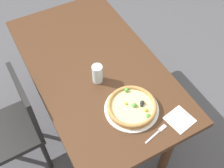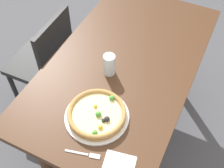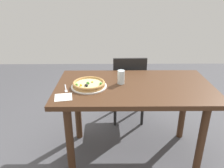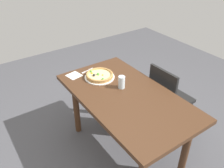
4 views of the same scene
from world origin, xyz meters
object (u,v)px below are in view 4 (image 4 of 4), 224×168
fork (87,71)px  dining_table (126,104)px  chair_near (168,98)px  plate (100,77)px  pizza (99,75)px  napkin (74,75)px  drinking_glass (122,82)px

fork → dining_table: bearing=83.8°
chair_near → fork: bearing=-133.0°
fork → plate: bearing=89.5°
pizza → plate: bearing=-100.0°
chair_near → napkin: (0.61, 0.86, 0.29)m
dining_table → chair_near: size_ratio=1.64×
fork → chair_near: bearing=124.6°
napkin → chair_near: bearing=-125.4°
pizza → napkin: (0.19, 0.21, -0.03)m
dining_table → pizza: size_ratio=4.94×
plate → napkin: 0.28m
dining_table → pizza: pizza is taller
fork → napkin: bearing=-10.8°
pizza → napkin: pizza is taller
plate → drinking_glass: size_ratio=2.50×
chair_near → plate: (0.42, 0.65, 0.29)m
pizza → drinking_glass: size_ratio=2.26×
chair_near → fork: size_ratio=5.38×
chair_near → pizza: (0.42, 0.66, 0.32)m
plate → napkin: (0.19, 0.21, -0.00)m
dining_table → fork: bearing=7.7°
fork → napkin: (-0.01, 0.16, -0.00)m
drinking_glass → plate: bearing=14.5°
plate → fork: plate is taller
plate → pizza: bearing=80.0°
plate → drinking_glass: bearing=-165.5°
napkin → fork: bearing=-86.9°
dining_table → pizza: 0.44m
dining_table → napkin: bearing=21.8°
pizza → fork: (0.20, 0.05, -0.03)m
plate → pizza: pizza is taller
dining_table → plate: plate is taller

